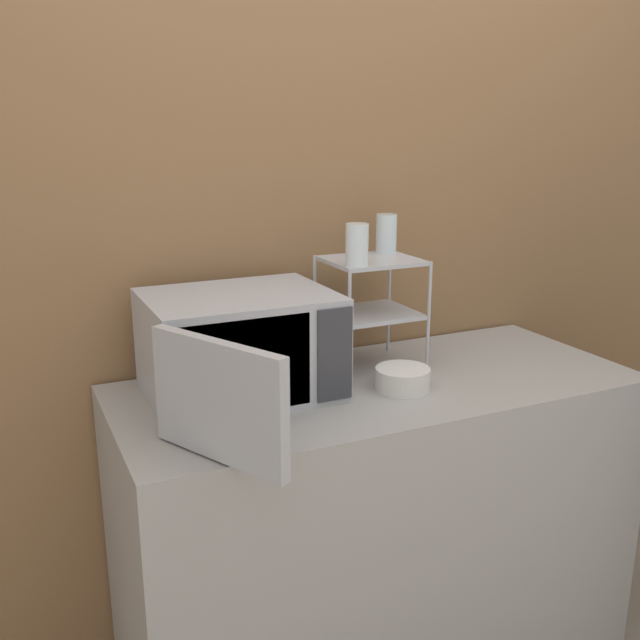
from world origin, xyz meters
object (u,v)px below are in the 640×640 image
glass_front_left (357,245)px  dish_rack (371,290)px  glass_back_right (386,233)px  bowl (403,379)px  microwave (239,347)px

glass_front_left → dish_rack: bearing=40.7°
glass_front_left → glass_back_right: 0.23m
dish_rack → glass_front_left: glass_front_left is taller
glass_back_right → bowl: size_ratio=0.77×
dish_rack → bowl: (-0.01, -0.21, -0.21)m
dish_rack → bowl: 0.30m
microwave → dish_rack: (0.44, 0.07, 0.10)m
microwave → glass_back_right: 0.60m
dish_rack → bowl: size_ratio=2.18×
glass_back_right → bowl: bearing=-109.9°
glass_front_left → bowl: (0.08, -0.13, -0.36)m
dish_rack → glass_front_left: 0.19m
microwave → glass_front_left: size_ratio=6.27×
microwave → dish_rack: bearing=9.3°
bowl → microwave: bearing=161.8°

